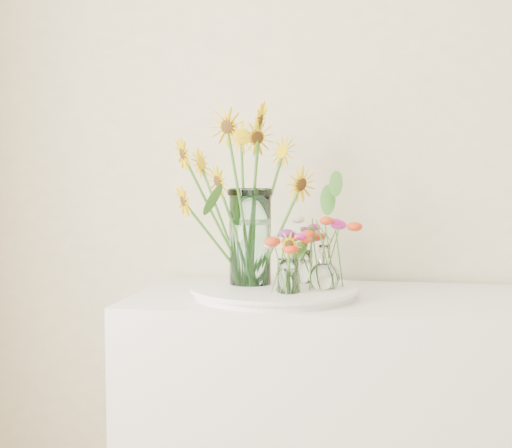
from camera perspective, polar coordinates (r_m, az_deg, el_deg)
name	(u,v)px	position (r m, az deg, el deg)	size (l,w,h in m)	color
counter	(362,442)	(2.10, 9.42, -18.54)	(1.40, 0.60, 0.90)	white
tray	(274,292)	(1.94, 1.63, -6.07)	(0.48, 0.48, 0.03)	white
mason_jar	(250,237)	(1.97, -0.52, -1.16)	(0.13, 0.13, 0.30)	#AEE4D6
sunflower_bouquet	(250,196)	(1.96, -0.52, 2.47)	(0.79, 0.79, 0.55)	#EFC205
small_vase_a	(288,277)	(1.83, 2.86, -4.69)	(0.06, 0.06, 0.10)	white
wildflower_posy_a	(288,261)	(1.82, 2.87, -3.29)	(0.20, 0.20, 0.19)	red
small_vase_b	(324,267)	(1.91, 6.10, -3.86)	(0.09, 0.09, 0.13)	white
wildflower_posy_b	(324,252)	(1.90, 6.11, -2.52)	(0.23, 0.23, 0.22)	red
small_vase_c	(303,267)	(2.01, 4.16, -3.83)	(0.06, 0.06, 0.11)	white
wildflower_posy_c	(303,253)	(2.01, 4.17, -2.56)	(0.17, 0.17, 0.20)	red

